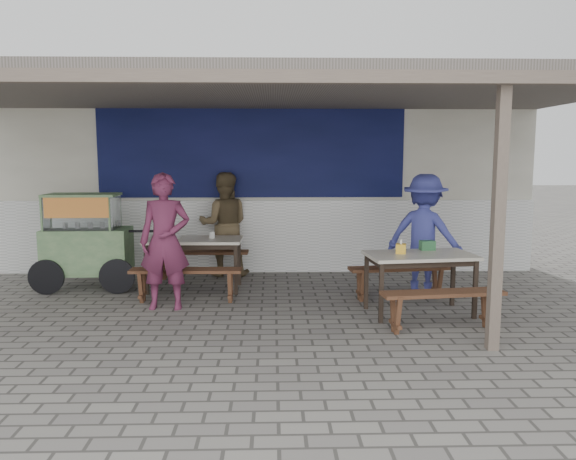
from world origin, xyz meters
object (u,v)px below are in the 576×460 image
Objects in this scene: patron_wall_side at (224,224)px; bench_left_street at (186,277)px; bench_right_street at (443,302)px; tissue_box at (401,249)px; donation_box at (427,245)px; condiment_bowl at (175,237)px; table_left at (194,244)px; patron_right_table at (424,235)px; condiment_jar at (212,235)px; bench_left_wall at (202,258)px; patron_street_side at (165,241)px; table_right at (420,260)px; bench_right_wall at (400,275)px; vendor_cart at (86,238)px.

bench_left_street is at bearing 74.55° from patron_wall_side.
tissue_box reaches higher than bench_right_street.
condiment_bowl is (-3.36, 1.06, -0.04)m from donation_box.
bench_left_street is (-0.01, -0.70, -0.33)m from table_left.
patron_wall_side is 0.99× the size of patron_right_table.
bench_right_street is at bearing -36.90° from condiment_jar.
bench_left_wall is 8.15× the size of donation_box.
bench_right_street is 14.85× the size of condiment_jar.
patron_right_table is 9.33× the size of condiment_bowl.
tissue_box reaches higher than table_left.
patron_right_table is at bearing 10.27° from patron_street_side.
tissue_box is (2.92, -0.30, -0.06)m from patron_street_side.
condiment_jar is at bearing 6.20° from condiment_bowl.
table_right is at bearing -10.85° from bench_left_street.
bench_left_street is 1.00× the size of bench_left_wall.
table_right is 7.52× the size of condiment_bowl.
patron_wall_side is 9.25× the size of donation_box.
bench_left_wall is 1.05× the size of bench_right_wall.
table_left is 3.22m from table_right.
bench_left_street is 0.87× the size of patron_right_table.
vendor_cart is 1.83m from condiment_jar.
bench_right_wall is at bearing 2.44° from bench_left_street.
vendor_cart is at bearing 166.06° from donation_box.
vendor_cart is 4.85m from patron_right_table.
patron_right_table is (3.24, -1.03, 0.51)m from bench_left_wall.
tissue_box is at bearing 165.39° from table_right.
patron_street_side is at bearing 179.67° from bench_right_wall.
table_right is 3.48m from patron_wall_side.
table_left is 0.79× the size of vendor_cart.
tissue_box reaches higher than condiment_jar.
patron_wall_side is at bearing 58.27° from condiment_bowl.
donation_box is 1.00× the size of condiment_bowl.
patron_wall_side is (0.36, 1.70, 0.50)m from bench_left_street.
condiment_jar reaches higher than table_right.
vendor_cart is at bearing 28.05° from patron_right_table.
patron_right_table is (0.41, 0.31, 0.51)m from bench_right_wall.
patron_wall_side reaches higher than bench_left_wall.
bench_left_wall is 0.88× the size of patron_wall_side.
condiment_bowl is (1.31, -0.10, 0.02)m from vendor_cart.
patron_street_side is at bearing -40.45° from vendor_cart.
patron_right_table is 14.32× the size of tissue_box.
bench_right_street is at bearing -26.27° from vendor_cart.
condiment_bowl is (-0.04, 0.99, -0.09)m from patron_street_side.
condiment_bowl is (-0.26, -0.00, 0.10)m from table_left.
donation_box is (3.11, -0.35, 0.47)m from bench_left_street.
vendor_cart is at bearing 140.42° from patron_street_side.
patron_right_table is at bearing 7.72° from bench_left_street.
donation_box is (3.08, -1.76, 0.47)m from bench_left_wall.
vendor_cart is 1.74m from patron_street_side.
patron_right_table is (3.27, 0.38, 0.51)m from bench_left_street.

